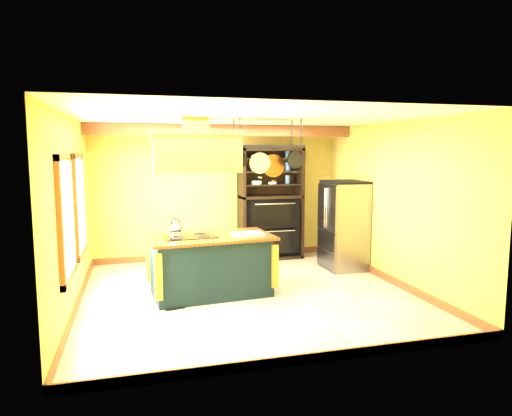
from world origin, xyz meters
name	(u,v)px	position (x,y,z in m)	size (l,w,h in m)	color
floor	(247,293)	(0.00, 0.00, 0.00)	(5.00, 5.00, 0.00)	beige
ceiling	(247,118)	(0.00, 0.00, 2.70)	(5.00, 5.00, 0.00)	white
wall_back	(218,193)	(0.00, 2.50, 1.35)	(5.00, 0.02, 2.70)	#E4CC53
wall_front	(306,238)	(0.00, -2.50, 1.35)	(5.00, 0.02, 2.70)	#E4CC53
wall_left	(72,213)	(-2.50, 0.00, 1.35)	(0.02, 5.00, 2.70)	#E4CC53
wall_right	(392,203)	(2.50, 0.00, 1.35)	(0.02, 5.00, 2.70)	#E4CC53
ceiling_beam	(225,130)	(0.00, 1.70, 2.59)	(5.00, 0.15, 0.20)	brown
window_near	(66,218)	(-2.47, -0.80, 1.40)	(0.06, 1.06, 1.56)	brown
window_far	(79,205)	(-2.47, 0.60, 1.40)	(0.06, 1.06, 1.56)	brown
kitchen_island	(211,265)	(-0.55, 0.11, 0.47)	(1.97, 1.22, 1.11)	#12272A
range_hood	(196,150)	(-0.75, 0.11, 2.23)	(1.34, 0.76, 0.80)	gold
pot_rack	(267,153)	(0.35, 0.11, 2.19)	(1.12, 0.53, 0.90)	black
refrigerator	(343,227)	(2.13, 1.04, 0.79)	(0.71, 0.83, 1.62)	gray
hutch	(270,216)	(1.05, 2.25, 0.88)	(1.29, 0.58, 2.27)	black
floor_register	(175,308)	(-1.16, -0.42, 0.01)	(0.28, 0.12, 0.01)	black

